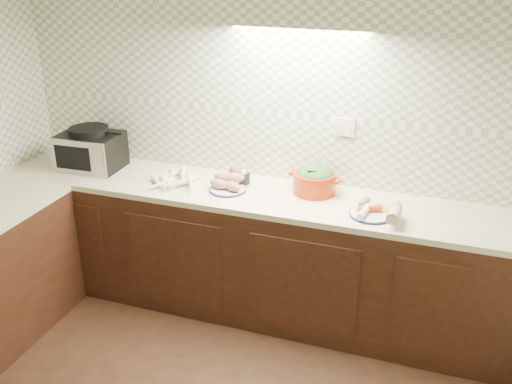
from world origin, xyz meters
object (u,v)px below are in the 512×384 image
(onion_bowl, at_px, (238,176))
(veg_plate, at_px, (381,210))
(parsnip_pile, at_px, (176,180))
(dutch_oven, at_px, (315,179))
(toaster_oven, at_px, (91,149))
(sweet_potato_plate, at_px, (228,184))

(onion_bowl, bearing_deg, veg_plate, -12.09)
(parsnip_pile, xyz_separation_m, dutch_oven, (0.93, 0.17, 0.07))
(toaster_oven, bearing_deg, veg_plate, -5.49)
(onion_bowl, distance_m, veg_plate, 1.03)
(sweet_potato_plate, bearing_deg, onion_bowl, 83.08)
(parsnip_pile, relative_size, dutch_oven, 1.16)
(toaster_oven, relative_size, sweet_potato_plate, 1.76)
(sweet_potato_plate, bearing_deg, toaster_oven, 177.13)
(parsnip_pile, xyz_separation_m, veg_plate, (1.40, -0.05, 0.01))
(toaster_oven, height_order, dutch_oven, toaster_oven)
(toaster_oven, relative_size, parsnip_pile, 1.08)
(veg_plate, bearing_deg, toaster_oven, 176.58)
(parsnip_pile, bearing_deg, onion_bowl, 22.62)
(veg_plate, bearing_deg, sweet_potato_plate, 176.00)
(onion_bowl, xyz_separation_m, veg_plate, (1.00, -0.21, -0.00))
(dutch_oven, distance_m, veg_plate, 0.52)
(dutch_oven, bearing_deg, sweet_potato_plate, -156.01)
(parsnip_pile, height_order, sweet_potato_plate, sweet_potato_plate)
(parsnip_pile, distance_m, sweet_potato_plate, 0.38)
(parsnip_pile, relative_size, sweet_potato_plate, 1.63)
(sweet_potato_plate, xyz_separation_m, dutch_oven, (0.56, 0.15, 0.05))
(toaster_oven, distance_m, parsnip_pile, 0.73)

